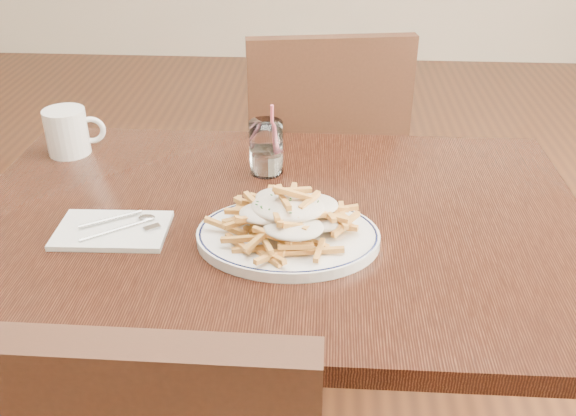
# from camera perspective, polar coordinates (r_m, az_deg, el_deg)

# --- Properties ---
(table) EXTENTS (1.20, 0.80, 0.75)m
(table) POSITION_cam_1_polar(r_m,az_deg,el_deg) (1.27, -1.20, -3.72)
(table) COLOR black
(table) RESTS_ON ground
(chair_far) EXTENTS (0.50, 0.50, 0.95)m
(chair_far) POSITION_cam_1_polar(r_m,az_deg,el_deg) (1.91, 3.03, 3.90)
(chair_far) COLOR #321B10
(chair_far) RESTS_ON ground
(fries_plate) EXTENTS (0.33, 0.29, 0.02)m
(fries_plate) POSITION_cam_1_polar(r_m,az_deg,el_deg) (1.14, -0.00, -2.54)
(fries_plate) COLOR white
(fries_plate) RESTS_ON table
(loaded_fries) EXTENTS (0.28, 0.25, 0.07)m
(loaded_fries) POSITION_cam_1_polar(r_m,az_deg,el_deg) (1.12, -0.00, -0.43)
(loaded_fries) COLOR #C3893B
(loaded_fries) RESTS_ON fries_plate
(napkin) EXTENTS (0.21, 0.14, 0.01)m
(napkin) POSITION_cam_1_polar(r_m,az_deg,el_deg) (1.22, -15.34, -1.92)
(napkin) COLOR silver
(napkin) RESTS_ON table
(cutlery) EXTENTS (0.15, 0.14, 0.01)m
(cutlery) POSITION_cam_1_polar(r_m,az_deg,el_deg) (1.22, -15.33, -1.50)
(cutlery) COLOR silver
(cutlery) RESTS_ON napkin
(water_glass) EXTENTS (0.07, 0.07, 0.16)m
(water_glass) POSITION_cam_1_polar(r_m,az_deg,el_deg) (1.37, -1.94, 5.10)
(water_glass) COLOR white
(water_glass) RESTS_ON table
(coffee_mug) EXTENTS (0.13, 0.09, 0.10)m
(coffee_mug) POSITION_cam_1_polar(r_m,az_deg,el_deg) (1.54, -18.96, 6.43)
(coffee_mug) COLOR white
(coffee_mug) RESTS_ON table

